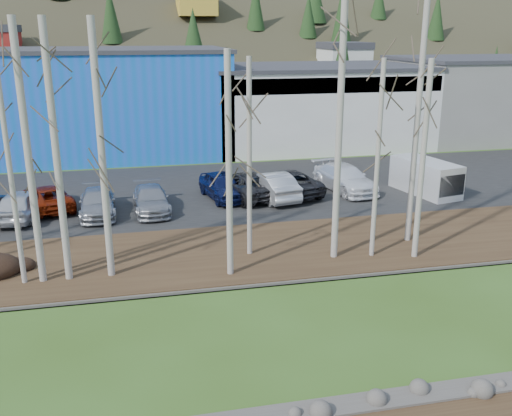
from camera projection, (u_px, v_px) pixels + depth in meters
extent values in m
cube|color=#382616|center=(222.00, 253.00, 25.57)|extent=(80.00, 7.00, 0.15)
cube|color=black|center=(195.00, 192.00, 35.36)|extent=(80.00, 14.00, 0.14)
cube|color=blue|center=(100.00, 103.00, 46.00)|extent=(20.00, 12.00, 8.00)
cube|color=#333338|center=(95.00, 50.00, 44.76)|extent=(20.40, 12.24, 0.30)
cube|color=silver|center=(312.00, 107.00, 49.92)|extent=(18.00, 12.00, 6.50)
cube|color=#333338|center=(313.00, 67.00, 48.91)|extent=(18.36, 12.24, 0.30)
cube|color=navy|center=(337.00, 85.00, 43.72)|extent=(17.64, 0.20, 1.20)
cube|color=slate|center=(476.00, 99.00, 53.13)|extent=(14.00, 12.00, 7.00)
cube|color=#333338|center=(481.00, 59.00, 52.04)|extent=(14.28, 12.24, 0.30)
cylinder|color=#BDB6AC|center=(56.00, 156.00, 21.37)|extent=(0.28, 0.28, 10.02)
cylinder|color=#BDB6AC|center=(9.00, 164.00, 21.07)|extent=(0.20, 0.20, 9.58)
cylinder|color=#BDB6AC|center=(229.00, 167.00, 22.00)|extent=(0.25, 0.25, 8.88)
cylinder|color=#BDB6AC|center=(249.00, 160.00, 24.14)|extent=(0.22, 0.22, 8.52)
cylinder|color=#BDB6AC|center=(377.00, 161.00, 23.96)|extent=(0.20, 0.20, 8.46)
cylinder|color=#BDB6AC|center=(339.00, 125.00, 23.34)|extent=(0.28, 0.28, 11.60)
cylinder|color=#BDB6AC|center=(422.00, 162.00, 23.82)|extent=(0.24, 0.24, 8.45)
cylinder|color=#BDB6AC|center=(418.00, 114.00, 25.27)|extent=(0.26, 0.26, 11.87)
cylinder|color=#BDB6AC|center=(28.00, 157.00, 21.16)|extent=(0.28, 0.28, 10.02)
cylinder|color=#BDB6AC|center=(102.00, 154.00, 21.71)|extent=(0.28, 0.28, 10.02)
imported|color=silver|center=(21.00, 204.00, 29.91)|extent=(2.34, 4.77, 1.57)
imported|color=maroon|center=(48.00, 197.00, 31.53)|extent=(3.55, 5.27, 1.34)
imported|color=gray|center=(97.00, 203.00, 30.57)|extent=(2.06, 4.67, 1.33)
imported|color=#101845|center=(222.00, 186.00, 33.49)|extent=(2.62, 4.77, 1.54)
imported|color=silver|center=(271.00, 185.00, 33.44)|extent=(2.59, 5.12, 1.61)
imported|color=#28272A|center=(244.00, 184.00, 33.82)|extent=(4.11, 5.98, 1.52)
imported|color=white|center=(345.00, 178.00, 35.13)|extent=(3.15, 5.72, 1.57)
imported|color=#28272A|center=(285.00, 182.00, 34.33)|extent=(4.11, 5.98, 1.52)
imported|color=gray|center=(151.00, 199.00, 31.15)|extent=(2.06, 4.67, 1.33)
cube|color=silver|center=(425.00, 177.00, 34.59)|extent=(2.81, 4.88, 2.00)
cube|color=black|center=(446.00, 184.00, 33.01)|extent=(1.97, 1.31, 1.24)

